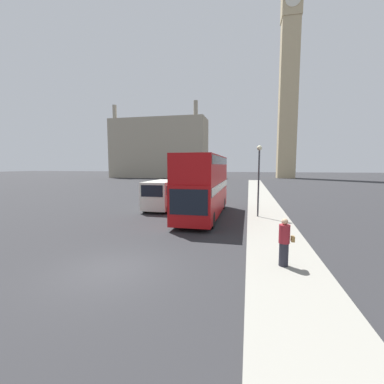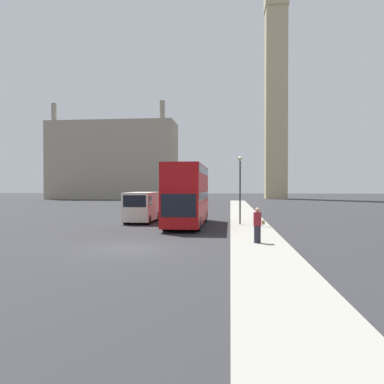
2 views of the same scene
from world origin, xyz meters
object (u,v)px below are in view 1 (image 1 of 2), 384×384
object	(u,v)px
red_double_decker_bus	(204,183)
white_van	(162,194)
clock_tower	(289,65)
pedestrian	(284,242)
street_lamp	(259,170)

from	to	relation	value
red_double_decker_bus	white_van	world-z (taller)	red_double_decker_bus
clock_tower	pedestrian	world-z (taller)	clock_tower
white_van	street_lamp	size ratio (longest dim) A/B	0.96
clock_tower	pedestrian	size ratio (longest dim) A/B	36.80
red_double_decker_bus	pedestrian	bearing A→B (deg)	-63.52
red_double_decker_bus	pedestrian	world-z (taller)	red_double_decker_bus
white_van	red_double_decker_bus	bearing A→B (deg)	-27.73
red_double_decker_bus	street_lamp	bearing A→B (deg)	1.09
clock_tower	pedestrian	bearing A→B (deg)	-97.43
pedestrian	street_lamp	xyz separation A→B (m)	(-0.65, 9.51, 2.57)
red_double_decker_bus	white_van	xyz separation A→B (m)	(-4.16, 2.19, -1.21)
white_van	street_lamp	bearing A→B (deg)	-14.41
red_double_decker_bus	street_lamp	xyz separation A→B (m)	(4.06, 0.08, 1.04)
clock_tower	white_van	xyz separation A→B (m)	(-18.70, -63.86, -32.89)
red_double_decker_bus	white_van	size ratio (longest dim) A/B	2.06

